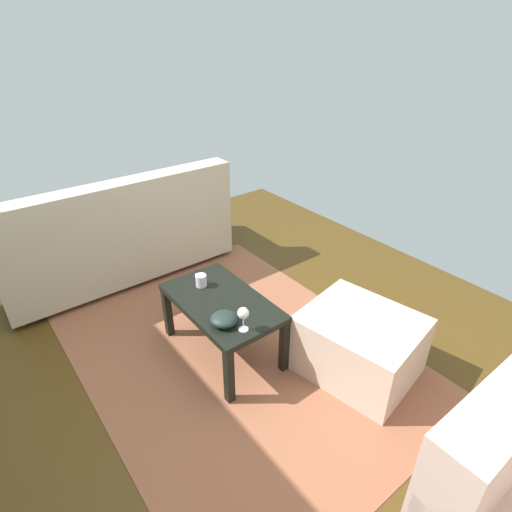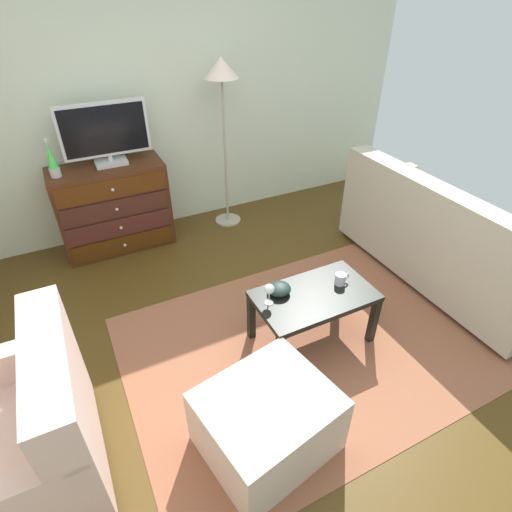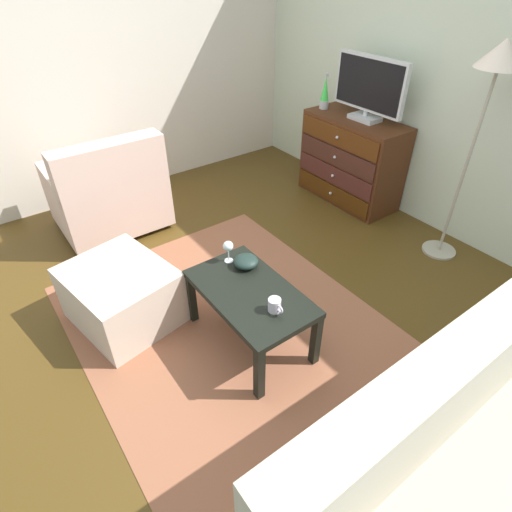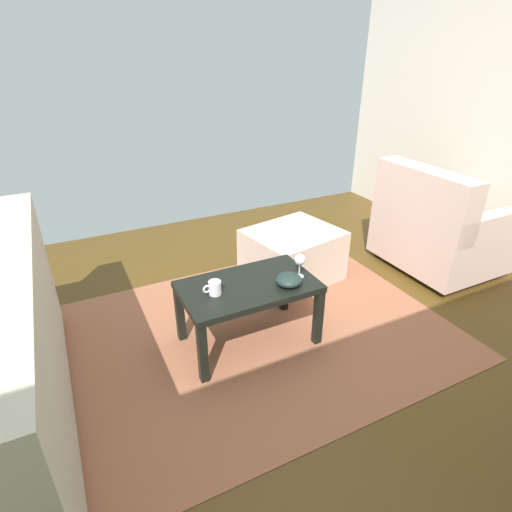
% 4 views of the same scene
% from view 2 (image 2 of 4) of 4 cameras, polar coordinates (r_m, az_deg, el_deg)
% --- Properties ---
extents(ground_plane, '(5.26, 4.74, 0.05)m').
position_cam_2_polar(ground_plane, '(3.19, 2.00, -11.51)').
color(ground_plane, '#4C3613').
extents(wall_accent_rear, '(5.26, 0.12, 2.59)m').
position_cam_2_polar(wall_accent_rear, '(4.30, -12.13, 20.97)').
color(wall_accent_rear, beige).
rests_on(wall_accent_rear, ground_plane).
extents(area_rug, '(2.60, 1.90, 0.01)m').
position_cam_2_polar(area_rug, '(3.12, 7.10, -12.26)').
color(area_rug, '#92563C').
rests_on(area_rug, ground_plane).
extents(dresser, '(1.02, 0.49, 0.84)m').
position_cam_2_polar(dresser, '(4.18, -19.31, 6.43)').
color(dresser, '#492412').
rests_on(dresser, ground_plane).
extents(tv, '(0.76, 0.18, 0.55)m').
position_cam_2_polar(tv, '(3.95, -20.44, 15.91)').
color(tv, silver).
rests_on(tv, dresser).
extents(lava_lamp, '(0.09, 0.09, 0.33)m').
position_cam_2_polar(lava_lamp, '(3.91, -26.75, 11.88)').
color(lava_lamp, '#B7B7BC').
rests_on(lava_lamp, dresser).
extents(coffee_table, '(0.84, 0.49, 0.44)m').
position_cam_2_polar(coffee_table, '(2.92, 8.14, -6.23)').
color(coffee_table, black).
rests_on(coffee_table, ground_plane).
extents(wine_glass, '(0.07, 0.07, 0.16)m').
position_cam_2_polar(wine_glass, '(2.71, 1.88, -4.75)').
color(wine_glass, silver).
rests_on(wine_glass, coffee_table).
extents(mug, '(0.11, 0.08, 0.08)m').
position_cam_2_polar(mug, '(2.98, 11.80, -3.18)').
color(mug, silver).
rests_on(mug, coffee_table).
extents(bowl_decorative, '(0.16, 0.16, 0.07)m').
position_cam_2_polar(bowl_decorative, '(2.85, 3.28, -4.61)').
color(bowl_decorative, '#1C2B27').
rests_on(bowl_decorative, coffee_table).
extents(couch_large, '(0.85, 1.98, 0.94)m').
position_cam_2_polar(couch_large, '(3.90, 24.96, 1.79)').
color(couch_large, '#332319').
rests_on(couch_large, ground_plane).
extents(armchair, '(0.80, 0.91, 0.91)m').
position_cam_2_polar(armchair, '(2.53, -29.86, -21.37)').
color(armchair, '#332319').
rests_on(armchair, ground_plane).
extents(ottoman, '(0.80, 0.72, 0.42)m').
position_cam_2_polar(ottoman, '(2.47, 1.58, -22.25)').
color(ottoman, beige).
rests_on(ottoman, ground_plane).
extents(standing_lamp, '(0.32, 0.32, 1.68)m').
position_cam_2_polar(standing_lamp, '(4.06, -4.81, 22.78)').
color(standing_lamp, '#A59E8C').
rests_on(standing_lamp, ground_plane).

